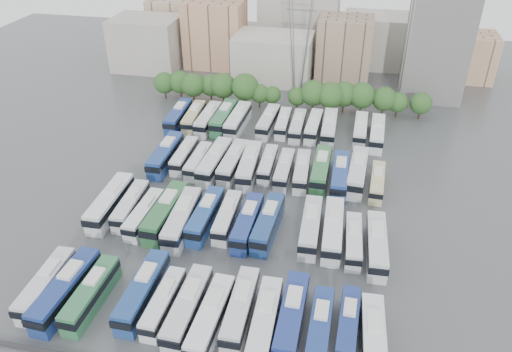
% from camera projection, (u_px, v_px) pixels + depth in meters
% --- Properties ---
extents(ground, '(220.00, 220.00, 0.00)m').
position_uv_depth(ground, '(244.00, 210.00, 83.79)').
color(ground, '#424447').
rests_on(ground, ground).
extents(tree_line, '(65.69, 7.60, 8.14)m').
position_uv_depth(tree_line, '(283.00, 91.00, 116.43)').
color(tree_line, black).
rests_on(tree_line, ground).
extents(city_buildings, '(102.00, 35.00, 20.00)m').
position_uv_depth(city_buildings, '(276.00, 37.00, 140.48)').
color(city_buildings, '#9E998E').
rests_on(city_buildings, ground).
extents(apartment_tower, '(14.00, 14.00, 26.00)m').
position_uv_depth(apartment_tower, '(437.00, 43.00, 119.01)').
color(apartment_tower, silver).
rests_on(apartment_tower, ground).
extents(electricity_pylon, '(9.00, 6.91, 33.83)m').
position_uv_depth(electricity_pylon, '(301.00, 21.00, 114.97)').
color(electricity_pylon, slate).
rests_on(electricity_pylon, ground).
extents(bus_r0_s0, '(2.99, 12.23, 3.82)m').
position_uv_depth(bus_r0_s0, '(46.00, 284.00, 66.41)').
color(bus_r0_s0, silver).
rests_on(bus_r0_s0, ground).
extents(bus_r0_s1, '(3.59, 13.65, 4.24)m').
position_uv_depth(bus_r0_s1, '(66.00, 289.00, 65.32)').
color(bus_r0_s1, navy).
rests_on(bus_r0_s1, ground).
extents(bus_r0_s2, '(2.87, 12.15, 3.80)m').
position_uv_depth(bus_r0_s2, '(91.00, 294.00, 64.95)').
color(bus_r0_s2, '#2E6D44').
rests_on(bus_r0_s2, ground).
extents(bus_r0_s4, '(2.96, 13.03, 4.08)m').
position_uv_depth(bus_r0_s4, '(143.00, 291.00, 65.22)').
color(bus_r0_s4, navy).
rests_on(bus_r0_s4, ground).
extents(bus_r0_s5, '(2.64, 10.93, 3.41)m').
position_uv_depth(bus_r0_s5, '(164.00, 303.00, 63.89)').
color(bus_r0_s5, silver).
rests_on(bus_r0_s5, ground).
extents(bus_r0_s6, '(3.05, 12.76, 3.99)m').
position_uv_depth(bus_r0_s6, '(188.00, 307.00, 62.85)').
color(bus_r0_s6, silver).
rests_on(bus_r0_s6, ground).
extents(bus_r0_s7, '(3.26, 12.70, 3.95)m').
position_uv_depth(bus_r0_s7, '(211.00, 318.00, 61.42)').
color(bus_r0_s7, silver).
rests_on(bus_r0_s7, ground).
extents(bus_r0_s8, '(2.84, 12.37, 3.87)m').
position_uv_depth(bus_r0_s8, '(241.00, 308.00, 62.76)').
color(bus_r0_s8, silver).
rests_on(bus_r0_s8, ground).
extents(bus_r0_s9, '(3.07, 12.70, 3.97)m').
position_uv_depth(bus_r0_s9, '(265.00, 321.00, 60.92)').
color(bus_r0_s9, silver).
rests_on(bus_r0_s9, ground).
extents(bus_r0_s10, '(2.93, 13.08, 4.10)m').
position_uv_depth(bus_r0_s10, '(292.00, 317.00, 61.45)').
color(bus_r0_s10, navy).
rests_on(bus_r0_s10, ground).
extents(bus_r0_s11, '(2.68, 11.79, 3.69)m').
position_uv_depth(bus_r0_s11, '(320.00, 329.00, 60.14)').
color(bus_r0_s11, navy).
rests_on(bus_r0_s11, ground).
extents(bus_r0_s12, '(2.73, 10.96, 3.42)m').
position_uv_depth(bus_r0_s12, '(348.00, 324.00, 60.88)').
color(bus_r0_s12, navy).
rests_on(bus_r0_s12, ground).
extents(bus_r0_s13, '(3.34, 12.71, 3.95)m').
position_uv_depth(bus_r0_s13, '(373.00, 341.00, 58.38)').
color(bus_r0_s13, silver).
rests_on(bus_r0_s13, ground).
extents(bus_r1_s0, '(3.25, 13.71, 4.29)m').
position_uv_depth(bus_r1_s0, '(110.00, 202.00, 82.08)').
color(bus_r1_s0, white).
rests_on(bus_r1_s0, ground).
extents(bus_r1_s1, '(2.97, 11.64, 3.63)m').
position_uv_depth(bus_r1_s1, '(131.00, 205.00, 81.92)').
color(bus_r1_s1, silver).
rests_on(bus_r1_s1, ground).
extents(bus_r1_s2, '(2.88, 11.41, 3.55)m').
position_uv_depth(bus_r1_s2, '(144.00, 214.00, 79.94)').
color(bus_r1_s2, white).
rests_on(bus_r1_s2, ground).
extents(bus_r1_s3, '(3.32, 13.76, 4.30)m').
position_uv_depth(bus_r1_s3, '(166.00, 212.00, 79.77)').
color(bus_r1_s3, '#2A6236').
rests_on(bus_r1_s3, ground).
extents(bus_r1_s4, '(3.45, 13.64, 4.25)m').
position_uv_depth(bus_r1_s4, '(182.00, 219.00, 78.32)').
color(bus_r1_s4, silver).
rests_on(bus_r1_s4, ground).
extents(bus_r1_s5, '(3.12, 12.69, 3.96)m').
position_uv_depth(bus_r1_s5, '(205.00, 215.00, 79.33)').
color(bus_r1_s5, navy).
rests_on(bus_r1_s5, ground).
extents(bus_r1_s6, '(2.69, 11.48, 3.59)m').
position_uv_depth(bus_r1_s6, '(227.00, 217.00, 79.25)').
color(bus_r1_s6, silver).
rests_on(bus_r1_s6, ground).
extents(bus_r1_s7, '(2.92, 12.61, 3.94)m').
position_uv_depth(bus_r1_s7, '(247.00, 222.00, 77.75)').
color(bus_r1_s7, navy).
rests_on(bus_r1_s7, ground).
extents(bus_r1_s8, '(3.43, 12.97, 4.03)m').
position_uv_depth(bus_r1_s8, '(268.00, 223.00, 77.58)').
color(bus_r1_s8, navy).
rests_on(bus_r1_s8, ground).
extents(bus_r1_s10, '(3.10, 12.80, 3.99)m').
position_uv_depth(bus_r1_s10, '(311.00, 226.00, 76.84)').
color(bus_r1_s10, silver).
rests_on(bus_r1_s10, ground).
extents(bus_r1_s11, '(3.28, 13.34, 4.16)m').
position_uv_depth(bus_r1_s11, '(333.00, 230.00, 76.05)').
color(bus_r1_s11, silver).
rests_on(bus_r1_s11, ground).
extents(bus_r1_s12, '(2.90, 11.12, 3.46)m').
position_uv_depth(bus_r1_s12, '(353.00, 241.00, 74.37)').
color(bus_r1_s12, silver).
rests_on(bus_r1_s12, ground).
extents(bus_r1_s13, '(3.27, 12.90, 4.02)m').
position_uv_depth(bus_r1_s13, '(377.00, 245.00, 73.14)').
color(bus_r1_s13, silver).
rests_on(bus_r1_s13, ground).
extents(bus_r2_s1, '(3.05, 13.59, 4.26)m').
position_uv_depth(bus_r2_s1, '(166.00, 154.00, 95.62)').
color(bus_r2_s1, navy).
rests_on(bus_r2_s1, ground).
extents(bus_r2_s2, '(2.48, 11.19, 3.51)m').
position_uv_depth(bus_r2_s2, '(184.00, 155.00, 96.09)').
color(bus_r2_s2, silver).
rests_on(bus_r2_s2, ground).
extents(bus_r2_s3, '(2.64, 10.93, 3.41)m').
position_uv_depth(bus_r2_s3, '(198.00, 161.00, 94.39)').
color(bus_r2_s3, silver).
rests_on(bus_r2_s3, ground).
extents(bus_r2_s4, '(3.64, 13.76, 4.28)m').
position_uv_depth(bus_r2_s4, '(215.00, 161.00, 93.40)').
color(bus_r2_s4, silver).
rests_on(bus_r2_s4, ground).
extents(bus_r2_s5, '(3.32, 13.12, 4.09)m').
position_uv_depth(bus_r2_s5, '(233.00, 162.00, 93.31)').
color(bus_r2_s5, silver).
rests_on(bus_r2_s5, ground).
extents(bus_r2_s6, '(3.60, 13.54, 4.21)m').
position_uv_depth(bus_r2_s6, '(249.00, 165.00, 92.29)').
color(bus_r2_s6, silver).
rests_on(bus_r2_s6, ground).
extents(bus_r2_s7, '(2.62, 10.95, 3.42)m').
position_uv_depth(bus_r2_s7, '(268.00, 164.00, 93.40)').
color(bus_r2_s7, silver).
rests_on(bus_r2_s7, ground).
extents(bus_r2_s8, '(2.60, 11.53, 3.61)m').
position_uv_depth(bus_r2_s8, '(284.00, 169.00, 91.52)').
color(bus_r2_s8, silver).
rests_on(bus_r2_s8, ground).
extents(bus_r2_s9, '(3.10, 11.70, 3.64)m').
position_uv_depth(bus_r2_s9, '(302.00, 171.00, 91.07)').
color(bus_r2_s9, silver).
rests_on(bus_r2_s9, ground).
extents(bus_r2_s10, '(2.93, 13.13, 4.12)m').
position_uv_depth(bus_r2_s10, '(321.00, 169.00, 91.16)').
color(bus_r2_s10, '#30703E').
rests_on(bus_r2_s10, ground).
extents(bus_r2_s11, '(2.97, 13.04, 4.08)m').
position_uv_depth(bus_r2_s11, '(340.00, 175.00, 89.44)').
color(bus_r2_s11, navy).
rests_on(bus_r2_s11, ground).
extents(bus_r2_s12, '(3.67, 13.77, 4.28)m').
position_uv_depth(bus_r2_s12, '(358.00, 172.00, 90.20)').
color(bus_r2_s12, silver).
rests_on(bus_r2_s12, ground).
extents(bus_r2_s13, '(2.82, 10.88, 3.38)m').
position_uv_depth(bus_r2_s13, '(377.00, 182.00, 88.16)').
color(bus_r2_s13, '#C8BD89').
rests_on(bus_r2_s13, ground).
extents(bus_r3_s0, '(3.25, 13.10, 4.09)m').
position_uv_depth(bus_r3_s0, '(178.00, 116.00, 110.42)').
color(bus_r3_s0, navy).
rests_on(bus_r3_s0, ground).
extents(bus_r3_s1, '(3.24, 12.26, 3.81)m').
position_uv_depth(bus_r3_s1, '(194.00, 117.00, 110.29)').
color(bus_r3_s1, tan).
rests_on(bus_r3_s1, ground).
extents(bus_r3_s2, '(3.01, 12.82, 4.01)m').
position_uv_depth(bus_r3_s2, '(208.00, 119.00, 109.25)').
color(bus_r3_s2, silver).
rests_on(bus_r3_s2, ground).
extents(bus_r3_s3, '(3.18, 13.58, 4.25)m').
position_uv_depth(bus_r3_s3, '(224.00, 117.00, 109.57)').
color(bus_r3_s3, '#2F6E44').
rests_on(bus_r3_s3, ground).
extents(bus_r3_s4, '(3.34, 13.50, 4.21)m').
position_uv_depth(bus_r3_s4, '(238.00, 120.00, 108.47)').
color(bus_r3_s4, silver).
rests_on(bus_r3_s4, ground).
extents(bus_r3_s6, '(3.30, 12.61, 3.92)m').
position_uv_depth(bus_r3_s6, '(268.00, 121.00, 108.25)').
color(bus_r3_s6, silver).
rests_on(bus_r3_s6, ground).
extents(bus_r3_s7, '(2.74, 11.18, 3.49)m').
position_uv_depth(bus_r3_s7, '(283.00, 123.00, 108.12)').
color(bus_r3_s7, silver).
rests_on(bus_r3_s7, ground).
extents(bus_r3_s8, '(2.69, 11.80, 3.69)m').
position_uv_depth(bus_r3_s8, '(298.00, 126.00, 106.73)').
color(bus_r3_s8, silver).
rests_on(bus_r3_s8, ground).
extents(bus_r3_s9, '(2.95, 12.02, 3.75)m').
position_uv_depth(bus_r3_s9, '(314.00, 126.00, 106.54)').
color(bus_r3_s9, white).
rests_on(bus_r3_s9, ground).
extents(bus_r3_s10, '(3.05, 13.14, 4.11)m').
position_uv_depth(bus_r3_s10, '(329.00, 127.00, 105.64)').
color(bus_r3_s10, silver).
rests_on(bus_r3_s10, ground).
extents(bus_r3_s12, '(2.84, 12.19, 3.81)m').
position_uv_depth(bus_r3_s12, '(360.00, 129.00, 105.15)').
color(bus_r3_s12, white).
rests_on(bus_r3_s12, ground).
extents(bus_r3_s13, '(3.25, 12.92, 4.03)m').
position_uv_depth(bus_r3_s13, '(377.00, 133.00, 103.52)').
color(bus_r3_s13, white).
rests_on(bus_r3_s13, ground).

